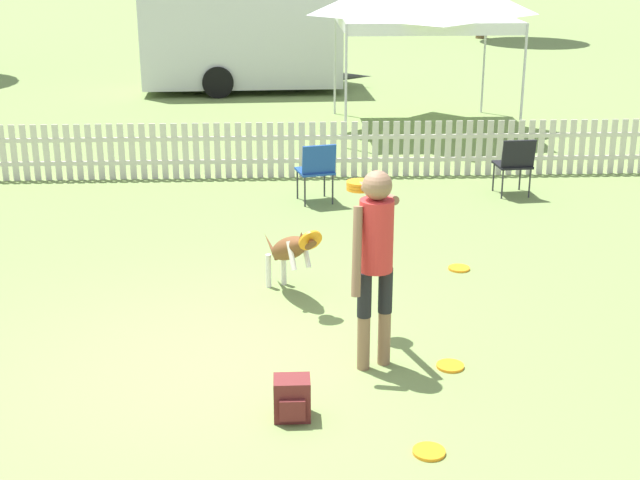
# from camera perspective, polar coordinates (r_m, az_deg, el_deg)

# --- Properties ---
(ground_plane) EXTENTS (240.00, 240.00, 0.00)m
(ground_plane) POSITION_cam_1_polar(r_m,az_deg,el_deg) (7.66, -6.40, -8.03)
(ground_plane) COLOR olive
(handler_person) EXTENTS (0.41, 1.12, 1.71)m
(handler_person) POSITION_cam_1_polar(r_m,az_deg,el_deg) (7.24, 3.50, -0.28)
(handler_person) COLOR #8C664C
(handler_person) RESTS_ON ground_plane
(leaping_dog) EXTENTS (0.61, 1.12, 0.86)m
(leaping_dog) POSITION_cam_1_polar(r_m,az_deg,el_deg) (8.77, -1.90, -0.57)
(leaping_dog) COLOR brown
(leaping_dog) RESTS_ON ground_plane
(frisbee_near_handler) EXTENTS (0.23, 0.23, 0.02)m
(frisbee_near_handler) POSITION_cam_1_polar(r_m,az_deg,el_deg) (9.79, 8.89, -1.80)
(frisbee_near_handler) COLOR orange
(frisbee_near_handler) RESTS_ON ground_plane
(frisbee_near_dog) EXTENTS (0.23, 0.23, 0.02)m
(frisbee_near_dog) POSITION_cam_1_polar(r_m,az_deg,el_deg) (7.67, 8.33, -7.98)
(frisbee_near_dog) COLOR orange
(frisbee_near_dog) RESTS_ON ground_plane
(frisbee_midfield) EXTENTS (0.23, 0.23, 0.02)m
(frisbee_midfield) POSITION_cam_1_polar(r_m,az_deg,el_deg) (6.50, 6.99, -13.30)
(frisbee_midfield) COLOR orange
(frisbee_midfield) RESTS_ON ground_plane
(backpack_on_grass) EXTENTS (0.28, 0.26, 0.33)m
(backpack_on_grass) POSITION_cam_1_polar(r_m,az_deg,el_deg) (6.80, -1.80, -10.12)
(backpack_on_grass) COLOR maroon
(backpack_on_grass) RESTS_ON ground_plane
(picket_fence) EXTENTS (20.49, 0.04, 0.83)m
(picket_fence) POSITION_cam_1_polar(r_m,az_deg,el_deg) (13.20, -4.89, 5.74)
(picket_fence) COLOR beige
(picket_fence) RESTS_ON ground_plane
(folding_chair_blue_left) EXTENTS (0.49, 0.51, 0.82)m
(folding_chair_blue_left) POSITION_cam_1_polar(r_m,az_deg,el_deg) (12.50, 12.37, 4.93)
(folding_chair_blue_left) COLOR #333338
(folding_chair_blue_left) RESTS_ON ground_plane
(folding_chair_center) EXTENTS (0.55, 0.57, 0.83)m
(folding_chair_center) POSITION_cam_1_polar(r_m,az_deg,el_deg) (11.87, -0.22, 4.67)
(folding_chair_center) COLOR #333338
(folding_chair_center) RESTS_ON ground_plane
(equipment_trailer) EXTENTS (5.23, 2.44, 2.63)m
(equipment_trailer) POSITION_cam_1_polar(r_m,az_deg,el_deg) (20.70, -5.03, 13.38)
(equipment_trailer) COLOR silver
(equipment_trailer) RESTS_ON ground_plane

